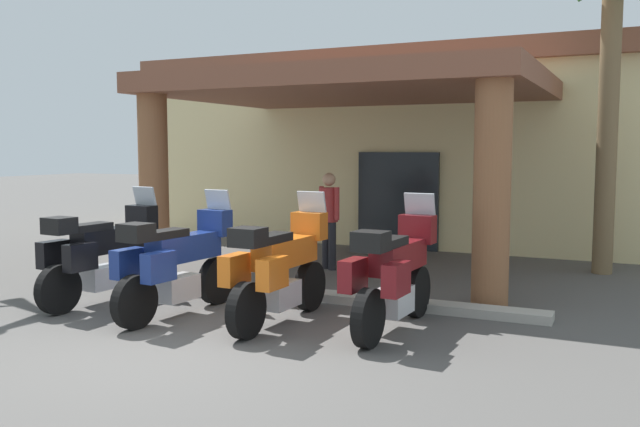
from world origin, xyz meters
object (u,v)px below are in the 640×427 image
object	(u,v)px
motel_building	(434,146)
motorcycle_maroon	(394,274)
motorcycle_blue	(177,263)
motorcycle_black	(102,254)
pedestrian	(329,214)
palm_tree_near_portico	(612,23)
motorcycle_orange	(279,268)

from	to	relation	value
motel_building	motorcycle_maroon	distance (m)	9.44
motorcycle_blue	motorcycle_black	bearing A→B (deg)	89.25
motel_building	motorcycle_blue	xyz separation A→B (m)	(-0.84, -9.54, -1.54)
motorcycle_blue	pedestrian	xyz separation A→B (m)	(0.42, 3.95, 0.31)
motorcycle_blue	palm_tree_near_portico	bearing A→B (deg)	-35.53
motorcycle_black	motorcycle_maroon	bearing A→B (deg)	-80.64
motorcycle_maroon	pedestrian	bearing A→B (deg)	37.77
motorcycle_orange	pedestrian	distance (m)	3.90
palm_tree_near_portico	motorcycle_black	bearing A→B (deg)	-139.62
motel_building	motorcycle_black	world-z (taller)	motel_building
motel_building	motorcycle_blue	bearing A→B (deg)	-94.01
motorcycle_maroon	pedestrian	distance (m)	4.25
motel_building	pedestrian	distance (m)	5.74
palm_tree_near_portico	motorcycle_blue	bearing A→B (deg)	-131.61
motorcycle_black	motorcycle_orange	distance (m)	2.80
palm_tree_near_portico	pedestrian	bearing A→B (deg)	-160.38
motorcycle_black	pedestrian	world-z (taller)	pedestrian
motorcycle_black	motorcycle_orange	world-z (taller)	same
motorcycle_orange	palm_tree_near_portico	bearing A→B (deg)	-30.63
motorcycle_orange	pedestrian	bearing A→B (deg)	17.32
motel_building	motorcycle_orange	bearing A→B (deg)	-85.54
motorcycle_orange	palm_tree_near_portico	xyz separation A→B (m)	(3.54, 5.37, 3.60)
motorcycle_black	palm_tree_near_portico	world-z (taller)	palm_tree_near_portico
motorcycle_maroon	pedestrian	size ratio (longest dim) A/B	1.27
motorcycle_black	palm_tree_near_portico	distance (m)	9.07
motel_building	motorcycle_maroon	size ratio (longest dim) A/B	6.23
pedestrian	palm_tree_near_portico	distance (m)	5.81
motorcycle_black	pedestrian	size ratio (longest dim) A/B	1.27
pedestrian	palm_tree_near_portico	bearing A→B (deg)	-42.90
pedestrian	motel_building	bearing A→B (deg)	23.26
motorcycle_black	palm_tree_near_portico	bearing A→B (deg)	-44.04
motel_building	pedestrian	size ratio (longest dim) A/B	7.92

